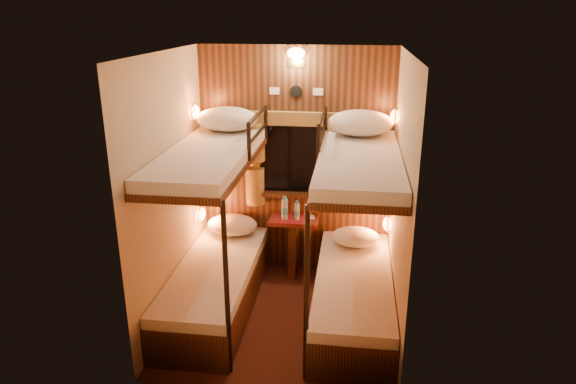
# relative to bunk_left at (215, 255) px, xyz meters

# --- Properties ---
(floor) EXTENTS (2.10, 2.10, 0.00)m
(floor) POSITION_rel_bunk_left_xyz_m (0.65, -0.07, -0.56)
(floor) COLOR #3E1511
(floor) RESTS_ON ground
(ceiling) EXTENTS (2.10, 2.10, 0.00)m
(ceiling) POSITION_rel_bunk_left_xyz_m (0.65, -0.07, 1.84)
(ceiling) COLOR silver
(ceiling) RESTS_ON wall_back
(wall_back) EXTENTS (2.40, 0.00, 2.40)m
(wall_back) POSITION_rel_bunk_left_xyz_m (0.65, 0.98, 0.64)
(wall_back) COLOR #C6B293
(wall_back) RESTS_ON floor
(wall_front) EXTENTS (2.40, 0.00, 2.40)m
(wall_front) POSITION_rel_bunk_left_xyz_m (0.65, -1.12, 0.64)
(wall_front) COLOR #C6B293
(wall_front) RESTS_ON floor
(wall_left) EXTENTS (0.00, 2.40, 2.40)m
(wall_left) POSITION_rel_bunk_left_xyz_m (-0.35, -0.07, 0.64)
(wall_left) COLOR #C6B293
(wall_left) RESTS_ON floor
(wall_right) EXTENTS (0.00, 2.40, 2.40)m
(wall_right) POSITION_rel_bunk_left_xyz_m (1.65, -0.07, 0.64)
(wall_right) COLOR #C6B293
(wall_right) RESTS_ON floor
(back_panel) EXTENTS (2.00, 0.03, 2.40)m
(back_panel) POSITION_rel_bunk_left_xyz_m (0.65, 0.97, 0.64)
(back_panel) COLOR black
(back_panel) RESTS_ON floor
(bunk_left) EXTENTS (0.72, 1.90, 1.82)m
(bunk_left) POSITION_rel_bunk_left_xyz_m (0.00, 0.00, 0.00)
(bunk_left) COLOR black
(bunk_left) RESTS_ON floor
(bunk_right) EXTENTS (0.72, 1.90, 1.82)m
(bunk_right) POSITION_rel_bunk_left_xyz_m (1.30, 0.00, 0.00)
(bunk_right) COLOR black
(bunk_right) RESTS_ON floor
(window) EXTENTS (1.00, 0.12, 0.79)m
(window) POSITION_rel_bunk_left_xyz_m (0.65, 0.94, 0.62)
(window) COLOR black
(window) RESTS_ON back_panel
(curtains) EXTENTS (1.10, 0.22, 1.00)m
(curtains) POSITION_rel_bunk_left_xyz_m (0.65, 0.90, 0.71)
(curtains) COLOR brown
(curtains) RESTS_ON back_panel
(back_fixtures) EXTENTS (0.54, 0.09, 0.48)m
(back_fixtures) POSITION_rel_bunk_left_xyz_m (0.65, 0.93, 1.69)
(back_fixtures) COLOR black
(back_fixtures) RESTS_ON back_panel
(reading_lamps) EXTENTS (2.00, 0.20, 1.25)m
(reading_lamps) POSITION_rel_bunk_left_xyz_m (0.65, 0.63, 0.68)
(reading_lamps) COLOR orange
(reading_lamps) RESTS_ON wall_left
(table) EXTENTS (0.50, 0.34, 0.66)m
(table) POSITION_rel_bunk_left_xyz_m (0.65, 0.78, -0.14)
(table) COLOR maroon
(table) RESTS_ON floor
(bottle_left) EXTENTS (0.07, 0.07, 0.26)m
(bottle_left) POSITION_rel_bunk_left_xyz_m (0.56, 0.74, 0.20)
(bottle_left) COLOR #99BFE5
(bottle_left) RESTS_ON table
(bottle_right) EXTENTS (0.06, 0.06, 0.21)m
(bottle_right) POSITION_rel_bunk_left_xyz_m (0.69, 0.74, 0.18)
(bottle_right) COLOR #99BFE5
(bottle_right) RESTS_ON table
(sachet_a) EXTENTS (0.09, 0.08, 0.01)m
(sachet_a) POSITION_rel_bunk_left_xyz_m (0.83, 0.80, 0.09)
(sachet_a) COLOR silver
(sachet_a) RESTS_ON table
(sachet_b) EXTENTS (0.07, 0.05, 0.00)m
(sachet_b) POSITION_rel_bunk_left_xyz_m (0.83, 0.86, 0.09)
(sachet_b) COLOR silver
(sachet_b) RESTS_ON table
(pillow_lower_left) EXTENTS (0.54, 0.38, 0.21)m
(pillow_lower_left) POSITION_rel_bunk_left_xyz_m (-0.00, 0.72, 0.00)
(pillow_lower_left) COLOR white
(pillow_lower_left) RESTS_ON bunk_left
(pillow_lower_right) EXTENTS (0.48, 0.34, 0.19)m
(pillow_lower_right) POSITION_rel_bunk_left_xyz_m (1.30, 0.61, -0.01)
(pillow_lower_right) COLOR white
(pillow_lower_right) RESTS_ON bunk_right
(pillow_upper_left) EXTENTS (0.60, 0.43, 0.24)m
(pillow_upper_left) POSITION_rel_bunk_left_xyz_m (-0.00, 0.68, 1.15)
(pillow_upper_left) COLOR white
(pillow_upper_left) RESTS_ON bunk_left
(pillow_upper_right) EXTENTS (0.62, 0.44, 0.24)m
(pillow_upper_right) POSITION_rel_bunk_left_xyz_m (1.30, 0.65, 1.15)
(pillow_upper_right) COLOR white
(pillow_upper_right) RESTS_ON bunk_right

